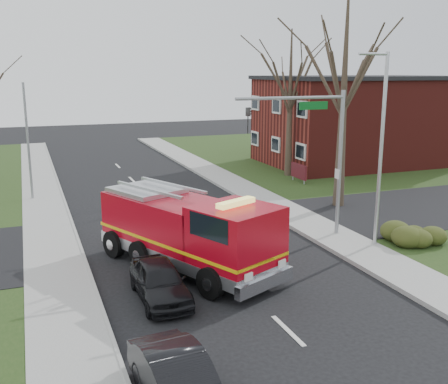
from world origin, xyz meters
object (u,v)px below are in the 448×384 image
object	(u,v)px
traffic_signal_mast	(316,138)
parked_car_gray	(179,382)
parked_car_maroon	(160,281)
fire_engine	(189,233)

from	to	relation	value
traffic_signal_mast	parked_car_gray	size ratio (longest dim) A/B	1.72
parked_car_maroon	parked_car_gray	distance (m)	6.04
traffic_signal_mast	parked_car_maroon	distance (m)	9.99
parked_car_gray	fire_engine	bearing A→B (deg)	66.27
traffic_signal_mast	fire_engine	xyz separation A→B (m)	(-6.47, -1.56, -3.25)
traffic_signal_mast	fire_engine	size ratio (longest dim) A/B	0.81
fire_engine	parked_car_maroon	xyz separation A→B (m)	(-1.78, -2.36, -0.80)
fire_engine	parked_car_gray	distance (m)	8.81
fire_engine	parked_car_maroon	world-z (taller)	fire_engine
parked_car_maroon	parked_car_gray	xyz separation A→B (m)	(-1.03, -5.95, -0.01)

